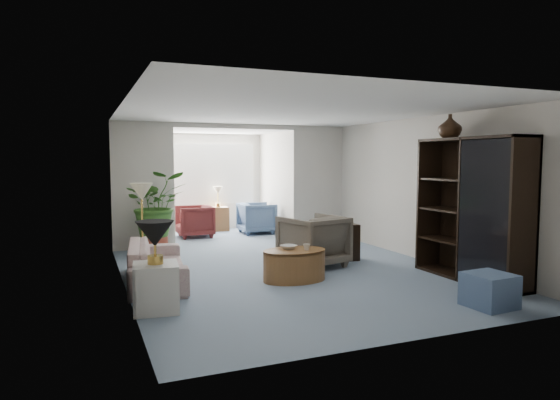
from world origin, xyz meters
name	(u,v)px	position (x,y,z in m)	size (l,w,h in m)	color
floor	(295,274)	(0.00, 0.00, 0.00)	(6.00, 6.00, 0.00)	#7B8BA2
sunroom_floor	(223,236)	(0.00, 4.10, 0.00)	(2.60, 2.60, 0.00)	#7B8BA2
back_pier_left	(143,186)	(-1.90, 3.00, 1.25)	(1.20, 0.12, 2.50)	beige
back_pier_right	(318,182)	(1.90, 3.00, 1.25)	(1.20, 0.12, 2.50)	beige
back_header	(236,126)	(0.00, 3.00, 2.45)	(2.60, 0.12, 0.10)	beige
window_pane	(211,174)	(0.00, 5.18, 1.40)	(2.20, 0.02, 1.50)	white
window_blinds	(211,174)	(0.00, 5.15, 1.40)	(2.20, 0.02, 1.50)	white
framed_picture	(430,163)	(2.46, -0.10, 1.70)	(0.04, 0.50, 0.40)	beige
sofa	(157,263)	(-2.05, 0.26, 0.29)	(1.96, 0.77, 0.57)	beige
end_table	(156,287)	(-2.25, -1.09, 0.28)	(0.51, 0.51, 0.56)	silver
table_lamp	(155,234)	(-2.25, -1.09, 0.91)	(0.44, 0.44, 0.30)	black
floor_lamp	(142,192)	(-2.13, 1.20, 1.25)	(0.36, 0.36, 0.28)	beige
coffee_table	(294,265)	(-0.17, -0.37, 0.23)	(0.95, 0.95, 0.45)	brown
coffee_bowl	(289,247)	(-0.22, -0.27, 0.48)	(0.23, 0.23, 0.06)	silver
coffee_cup	(307,247)	(-0.02, -0.47, 0.50)	(0.10, 0.10, 0.09)	beige
wingback_chair	(313,241)	(0.50, 0.38, 0.43)	(0.91, 0.94, 0.85)	#685E52
side_table_dark	(341,242)	(1.20, 0.68, 0.32)	(0.53, 0.42, 0.63)	black
entertainment_cabinet	(471,209)	(2.23, -1.31, 1.04)	(0.50, 1.88, 2.08)	black
cabinet_urn	(450,126)	(2.23, -0.81, 2.27)	(0.35, 0.35, 0.37)	#321E10
ottoman	(489,290)	(1.48, -2.44, 0.20)	(0.51, 0.51, 0.40)	slate
plant_pot	(157,245)	(-1.73, 2.51, 0.16)	(0.40, 0.40, 0.32)	#983E2C
house_plant	(156,204)	(-1.73, 2.51, 0.93)	(1.11, 0.96, 1.23)	#336322
sunroom_chair_blue	(257,218)	(0.84, 4.15, 0.37)	(0.79, 0.81, 0.74)	slate
sunroom_chair_maroon	(195,221)	(-0.66, 4.15, 0.36)	(0.77, 0.79, 0.72)	#5B1F1F
sunroom_table	(218,219)	(0.09, 4.90, 0.29)	(0.48, 0.37, 0.59)	brown
shelf_clutter	(487,208)	(2.18, -1.66, 1.09)	(0.30, 0.59, 1.06)	black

